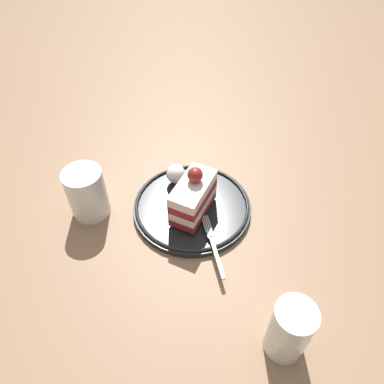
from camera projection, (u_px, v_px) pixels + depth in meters
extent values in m
plane|color=#8D6C50|center=(200.00, 213.00, 0.66)|extent=(2.40, 2.40, 0.00)
cylinder|color=black|center=(192.00, 207.00, 0.66)|extent=(0.22, 0.22, 0.01)
torus|color=black|center=(192.00, 204.00, 0.65)|extent=(0.21, 0.21, 0.01)
cube|color=maroon|center=(193.00, 208.00, 0.63)|extent=(0.11, 0.08, 0.02)
cube|color=white|center=(193.00, 202.00, 0.62)|extent=(0.11, 0.08, 0.02)
cube|color=maroon|center=(193.00, 195.00, 0.61)|extent=(0.11, 0.08, 0.02)
cube|color=white|center=(193.00, 189.00, 0.60)|extent=(0.11, 0.08, 0.02)
cube|color=white|center=(193.00, 185.00, 0.59)|extent=(0.11, 0.08, 0.00)
sphere|color=maroon|center=(195.00, 175.00, 0.59)|extent=(0.03, 0.03, 0.03)
ellipsoid|color=white|center=(176.00, 174.00, 0.68)|extent=(0.04, 0.04, 0.04)
cube|color=silver|center=(217.00, 257.00, 0.57)|extent=(0.08, 0.03, 0.00)
cube|color=silver|center=(210.00, 234.00, 0.60)|extent=(0.02, 0.01, 0.00)
cube|color=silver|center=(209.00, 223.00, 0.62)|extent=(0.03, 0.01, 0.00)
cube|color=silver|center=(207.00, 223.00, 0.62)|extent=(0.03, 0.01, 0.00)
cube|color=silver|center=(206.00, 224.00, 0.62)|extent=(0.03, 0.01, 0.00)
cube|color=silver|center=(204.00, 224.00, 0.62)|extent=(0.03, 0.01, 0.00)
cylinder|color=white|center=(87.00, 193.00, 0.63)|extent=(0.07, 0.07, 0.10)
cylinder|color=black|center=(89.00, 198.00, 0.64)|extent=(0.06, 0.06, 0.06)
cylinder|color=white|center=(289.00, 330.00, 0.46)|extent=(0.05, 0.05, 0.10)
cylinder|color=silver|center=(287.00, 334.00, 0.47)|extent=(0.05, 0.05, 0.07)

